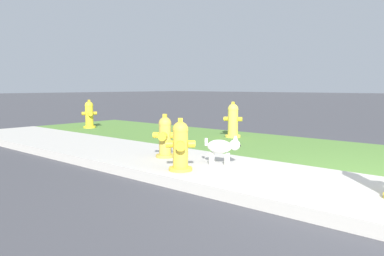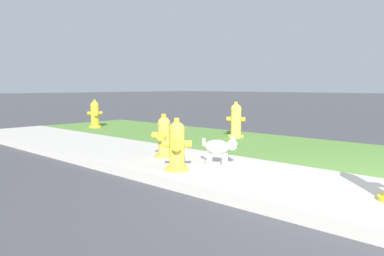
{
  "view_description": "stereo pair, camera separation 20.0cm",
  "coord_description": "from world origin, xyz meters",
  "px_view_note": "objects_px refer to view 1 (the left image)",
  "views": [
    {
      "loc": [
        0.74,
        -3.83,
        1.07
      ],
      "look_at": [
        -3.21,
        0.72,
        0.4
      ],
      "focal_mm": 35.0,
      "sensor_mm": 36.0,
      "label": 1
    },
    {
      "loc": [
        0.89,
        -3.7,
        1.07
      ],
      "look_at": [
        -3.21,
        0.72,
        0.4
      ],
      "focal_mm": 35.0,
      "sensor_mm": 36.0,
      "label": 2
    }
  ],
  "objects_px": {
    "fire_hydrant_far_end": "(233,120)",
    "fire_hydrant_across_street": "(165,137)",
    "fire_hydrant_near_corner": "(89,115)",
    "fire_hydrant_mid_block": "(180,146)",
    "small_white_dog": "(222,147)"
  },
  "relations": [
    {
      "from": "fire_hydrant_far_end",
      "to": "fire_hydrant_across_street",
      "type": "xyz_separation_m",
      "value": [
        0.55,
        -2.57,
        -0.05
      ]
    },
    {
      "from": "fire_hydrant_near_corner",
      "to": "fire_hydrant_mid_block",
      "type": "distance_m",
      "value": 5.56
    },
    {
      "from": "fire_hydrant_far_end",
      "to": "fire_hydrant_mid_block",
      "type": "relative_size",
      "value": 1.11
    },
    {
      "from": "fire_hydrant_near_corner",
      "to": "fire_hydrant_mid_block",
      "type": "bearing_deg",
      "value": 93.53
    },
    {
      "from": "fire_hydrant_far_end",
      "to": "fire_hydrant_near_corner",
      "type": "bearing_deg",
      "value": 172.39
    },
    {
      "from": "fire_hydrant_far_end",
      "to": "fire_hydrant_across_street",
      "type": "relative_size",
      "value": 1.14
    },
    {
      "from": "fire_hydrant_near_corner",
      "to": "fire_hydrant_far_end",
      "type": "height_order",
      "value": "fire_hydrant_far_end"
    },
    {
      "from": "fire_hydrant_near_corner",
      "to": "fire_hydrant_across_street",
      "type": "relative_size",
      "value": 1.11
    },
    {
      "from": "fire_hydrant_near_corner",
      "to": "fire_hydrant_mid_block",
      "type": "height_order",
      "value": "fire_hydrant_near_corner"
    },
    {
      "from": "fire_hydrant_across_street",
      "to": "fire_hydrant_far_end",
      "type": "bearing_deg",
      "value": -109.45
    },
    {
      "from": "fire_hydrant_far_end",
      "to": "fire_hydrant_mid_block",
      "type": "bearing_deg",
      "value": -88.45
    },
    {
      "from": "fire_hydrant_far_end",
      "to": "fire_hydrant_mid_block",
      "type": "xyz_separation_m",
      "value": [
        1.33,
        -3.08,
        -0.04
      ]
    },
    {
      "from": "fire_hydrant_mid_block",
      "to": "small_white_dog",
      "type": "height_order",
      "value": "fire_hydrant_mid_block"
    },
    {
      "from": "fire_hydrant_across_street",
      "to": "small_white_dog",
      "type": "xyz_separation_m",
      "value": [
        0.98,
        0.12,
        -0.06
      ]
    },
    {
      "from": "fire_hydrant_far_end",
      "to": "fire_hydrant_across_street",
      "type": "bearing_deg",
      "value": -99.81
    }
  ]
}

